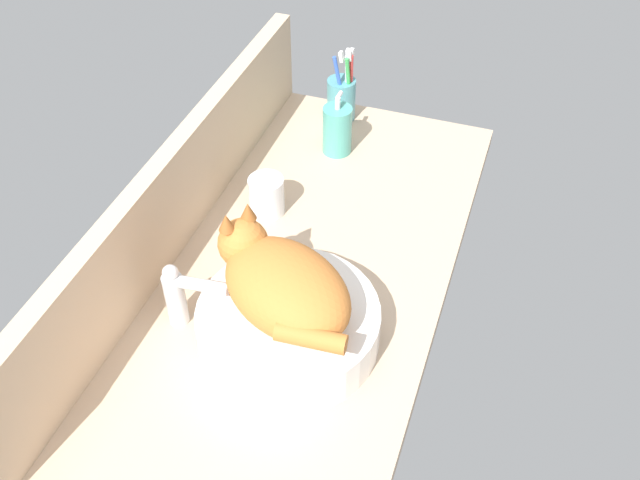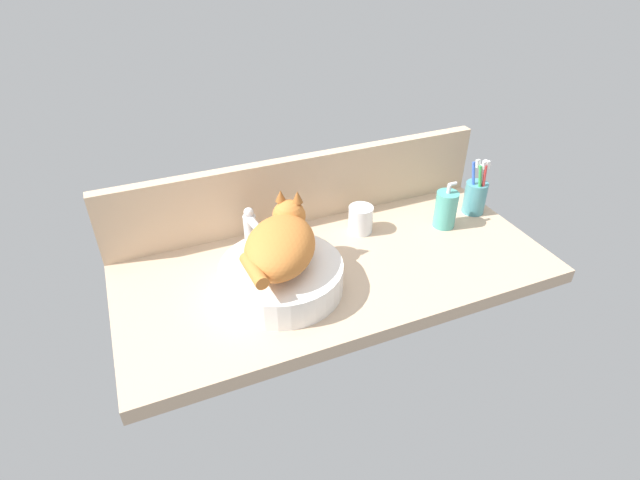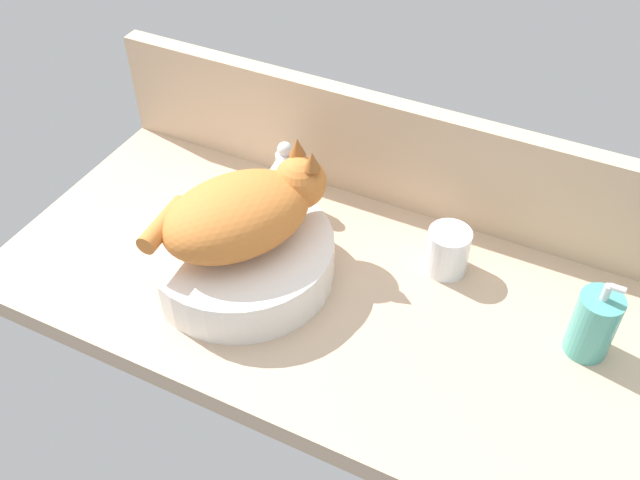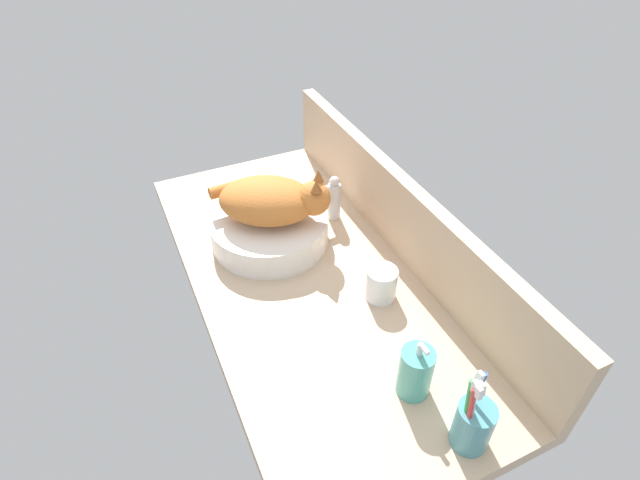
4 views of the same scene
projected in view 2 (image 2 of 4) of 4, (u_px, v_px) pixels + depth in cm
name	position (u px, v px, depth cm)	size (l,w,h in cm)	color
ground_plane	(336.00, 270.00, 138.18)	(117.59, 55.16, 4.00)	tan
backsplash_panel	(301.00, 189.00, 150.72)	(117.59, 3.60, 21.18)	#CCAD8C
sink_basin	(282.00, 277.00, 126.46)	(31.28, 31.28, 7.65)	white
cat	(281.00, 243.00, 122.19)	(27.36, 30.17, 14.00)	#CC7533
faucet	(252.00, 229.00, 138.32)	(3.98, 11.86, 13.60)	silver
soap_dispenser	(446.00, 209.00, 150.31)	(6.67, 6.67, 14.67)	teal
toothbrush_cup	(475.00, 196.00, 157.05)	(6.90, 6.90, 18.69)	teal
water_glass	(360.00, 220.00, 148.88)	(7.33, 7.33, 8.28)	white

